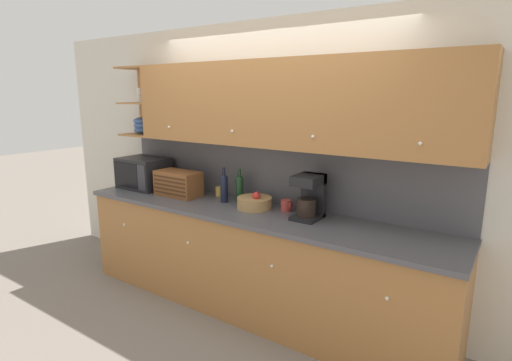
{
  "coord_description": "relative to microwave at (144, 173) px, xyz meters",
  "views": [
    {
      "loc": [
        1.95,
        -3.1,
        1.95
      ],
      "look_at": [
        0.0,
        -0.23,
        1.2
      ],
      "focal_mm": 28.0,
      "sensor_mm": 36.0,
      "label": 1
    }
  ],
  "objects": [
    {
      "name": "counter_unit",
      "position": [
        1.45,
        -0.06,
        -0.64
      ],
      "size": [
        3.55,
        0.68,
        0.95
      ],
      "color": "#A36B38",
      "rests_on": "ground_plane"
    },
    {
      "name": "coffee_maker",
      "position": [
        1.98,
        0.03,
        0.02
      ],
      "size": [
        0.21,
        0.27,
        0.37
      ],
      "color": "black",
      "rests_on": "counter_unit"
    },
    {
      "name": "second_wine_bottle",
      "position": [
        1.21,
        0.12,
        -0.02
      ],
      "size": [
        0.07,
        0.07,
        0.32
      ],
      "color": "#19381E",
      "rests_on": "counter_unit"
    },
    {
      "name": "mug",
      "position": [
        1.73,
        0.1,
        -0.12
      ],
      "size": [
        0.1,
        0.09,
        0.1
      ],
      "color": "#B73D38",
      "rests_on": "counter_unit"
    },
    {
      "name": "backsplash_panel",
      "position": [
        1.45,
        0.26,
        0.11
      ],
      "size": [
        3.53,
        0.01,
        0.56
      ],
      "color": "#4C4C51",
      "rests_on": "counter_unit"
    },
    {
      "name": "microwave",
      "position": [
        0.0,
        0.0,
        0.0
      ],
      "size": [
        0.52,
        0.39,
        0.33
      ],
      "color": "black",
      "rests_on": "counter_unit"
    },
    {
      "name": "wine_bottle",
      "position": [
        1.09,
        0.03,
        -0.02
      ],
      "size": [
        0.07,
        0.07,
        0.33
      ],
      "color": "black",
      "rests_on": "counter_unit"
    },
    {
      "name": "mug_blue_second",
      "position": [
        0.91,
        0.18,
        -0.12
      ],
      "size": [
        0.09,
        0.08,
        0.09
      ],
      "color": "gold",
      "rests_on": "counter_unit"
    },
    {
      "name": "wall_back",
      "position": [
        1.45,
        0.3,
        0.19
      ],
      "size": [
        5.93,
        0.06,
        2.6
      ],
      "color": "beige",
      "rests_on": "ground_plane"
    },
    {
      "name": "bread_box",
      "position": [
        0.56,
        -0.04,
        -0.04
      ],
      "size": [
        0.47,
        0.25,
        0.25
      ],
      "color": "brown",
      "rests_on": "counter_unit"
    },
    {
      "name": "fruit_basket",
      "position": [
        1.45,
        0.02,
        -0.11
      ],
      "size": [
        0.31,
        0.31,
        0.16
      ],
      "color": "#A87F4C",
      "rests_on": "counter_unit"
    },
    {
      "name": "upper_cabinets",
      "position": [
        1.61,
        0.11,
        0.75
      ],
      "size": [
        3.53,
        0.35,
        0.73
      ],
      "color": "#A36B38",
      "rests_on": "backsplash_panel"
    },
    {
      "name": "ground_plane",
      "position": [
        1.45,
        0.27,
        -1.11
      ],
      "size": [
        24.0,
        24.0,
        0.0
      ],
      "primitive_type": "plane",
      "color": "slate"
    }
  ]
}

